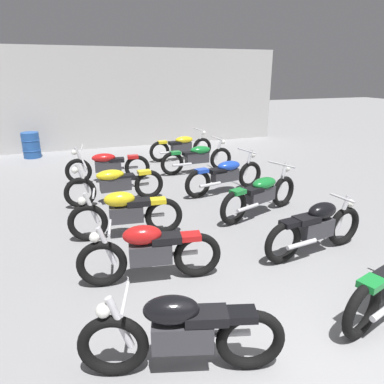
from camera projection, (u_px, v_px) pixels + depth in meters
back_wall at (123, 98)px, 13.17m from camera, size 12.60×0.24×3.60m
motorcycle_left_row_0 at (181, 332)px, 3.29m from camera, size 1.92×0.72×0.88m
motorcycle_left_row_1 at (150, 251)px, 4.76m from camera, size 1.96×0.54×0.88m
motorcycle_left_row_2 at (126, 213)px, 6.06m from camera, size 1.97×0.49×0.88m
motorcycle_left_row_3 at (115, 183)px, 7.66m from camera, size 2.17×0.68×0.97m
motorcycle_left_row_4 at (108, 165)px, 9.15m from camera, size 2.17×0.68×0.97m
motorcycle_right_row_1 at (316, 227)px, 5.51m from camera, size 1.97×0.55×0.88m
motorcycle_right_row_2 at (261, 194)px, 7.03m from camera, size 2.09×0.93×0.97m
motorcycle_right_row_3 at (226, 174)px, 8.33m from camera, size 2.16×0.74×0.97m
motorcycle_right_row_4 at (198, 157)px, 9.99m from camera, size 2.17×0.68×0.97m
motorcycle_right_row_5 at (182, 146)px, 11.46m from camera, size 2.17×0.68×0.97m
oil_drum at (31, 145)px, 11.76m from camera, size 0.59×0.59×0.85m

